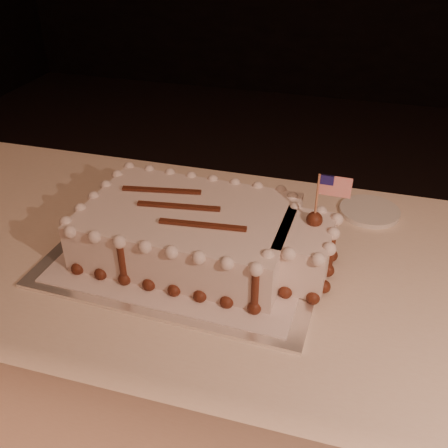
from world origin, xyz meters
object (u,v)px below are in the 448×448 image
(sheet_cake, at_px, (202,232))
(side_plate, at_px, (369,211))
(banquet_table, at_px, (314,390))
(cake_board, at_px, (190,252))

(sheet_cake, bearing_deg, side_plate, 39.53)
(banquet_table, distance_m, sheet_cake, 0.52)
(side_plate, bearing_deg, banquet_table, -103.45)
(sheet_cake, xyz_separation_m, side_plate, (0.35, 0.29, -0.06))
(cake_board, height_order, side_plate, side_plate)
(banquet_table, relative_size, sheet_cake, 4.23)
(banquet_table, xyz_separation_m, sheet_cake, (-0.28, -0.01, 0.44))
(banquet_table, height_order, sheet_cake, sheet_cake)
(banquet_table, bearing_deg, side_plate, 76.55)
(banquet_table, relative_size, side_plate, 15.95)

